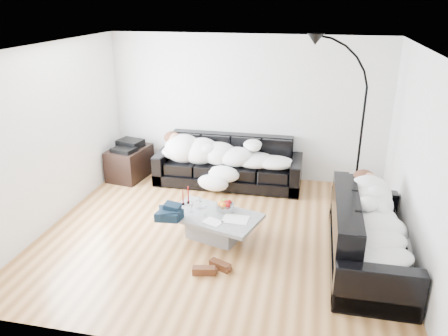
% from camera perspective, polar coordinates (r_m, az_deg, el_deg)
% --- Properties ---
extents(ground, '(5.00, 5.00, 0.00)m').
position_cam_1_polar(ground, '(6.37, -0.57, -8.53)').
color(ground, '#955C2C').
rests_on(ground, ground).
extents(wall_back, '(5.00, 0.02, 2.60)m').
position_cam_1_polar(wall_back, '(7.95, 2.96, 7.76)').
color(wall_back, silver).
rests_on(wall_back, ground).
extents(wall_left, '(0.02, 4.50, 2.60)m').
position_cam_1_polar(wall_left, '(6.80, -21.68, 3.84)').
color(wall_left, silver).
rests_on(wall_left, ground).
extents(wall_right, '(0.02, 4.50, 2.60)m').
position_cam_1_polar(wall_right, '(5.85, 24.05, 0.71)').
color(wall_right, silver).
rests_on(wall_right, ground).
extents(ceiling, '(5.00, 5.00, 0.00)m').
position_cam_1_polar(ceiling, '(5.54, -0.67, 15.41)').
color(ceiling, white).
rests_on(ceiling, ground).
extents(sofa_back, '(2.59, 0.90, 0.85)m').
position_cam_1_polar(sofa_back, '(7.81, 0.56, 0.80)').
color(sofa_back, black).
rests_on(sofa_back, ground).
extents(sofa_right, '(0.93, 2.17, 0.88)m').
position_cam_1_polar(sofa_right, '(5.81, 18.60, -8.01)').
color(sofa_right, black).
rests_on(sofa_right, ground).
extents(sleeper_back, '(2.19, 0.76, 0.44)m').
position_cam_1_polar(sleeper_back, '(7.69, 0.50, 2.17)').
color(sleeper_back, white).
rests_on(sleeper_back, sofa_back).
extents(sleeper_right, '(0.78, 1.86, 0.45)m').
position_cam_1_polar(sleeper_right, '(5.71, 18.85, -6.18)').
color(sleeper_right, white).
rests_on(sleeper_right, sofa_right).
extents(teal_cushion, '(0.42, 0.38, 0.20)m').
position_cam_1_polar(teal_cushion, '(6.28, 17.79, -2.75)').
color(teal_cushion, '#0B4D4A').
rests_on(teal_cushion, sofa_right).
extents(coffee_table, '(1.42, 1.07, 0.37)m').
position_cam_1_polar(coffee_table, '(6.18, -1.38, -7.61)').
color(coffee_table, '#939699').
rests_on(coffee_table, ground).
extents(fruit_bowl, '(0.27, 0.27, 0.16)m').
position_cam_1_polar(fruit_bowl, '(6.17, 0.18, -4.87)').
color(fruit_bowl, white).
rests_on(fruit_bowl, coffee_table).
extents(wine_glass_a, '(0.08, 0.08, 0.18)m').
position_cam_1_polar(wine_glass_a, '(6.21, -3.24, -4.59)').
color(wine_glass_a, white).
rests_on(wine_glass_a, coffee_table).
extents(wine_glass_b, '(0.08, 0.08, 0.16)m').
position_cam_1_polar(wine_glass_b, '(6.13, -4.26, -5.10)').
color(wine_glass_b, white).
rests_on(wine_glass_b, coffee_table).
extents(wine_glass_c, '(0.08, 0.08, 0.16)m').
position_cam_1_polar(wine_glass_c, '(6.04, -2.47, -5.51)').
color(wine_glass_c, white).
rests_on(wine_glass_c, coffee_table).
extents(candle_left, '(0.04, 0.04, 0.22)m').
position_cam_1_polar(candle_left, '(6.34, -5.38, -3.87)').
color(candle_left, maroon).
rests_on(candle_left, coffee_table).
extents(candle_right, '(0.06, 0.06, 0.26)m').
position_cam_1_polar(candle_right, '(6.37, -4.69, -3.55)').
color(candle_right, maroon).
rests_on(candle_right, coffee_table).
extents(newspaper_a, '(0.35, 0.27, 0.01)m').
position_cam_1_polar(newspaper_a, '(5.96, 1.51, -6.68)').
color(newspaper_a, silver).
rests_on(newspaper_a, coffee_table).
extents(newspaper_b, '(0.31, 0.27, 0.01)m').
position_cam_1_polar(newspaper_b, '(5.89, -1.48, -7.02)').
color(newspaper_b, silver).
rests_on(newspaper_b, coffee_table).
extents(navy_jacket, '(0.37, 0.31, 0.18)m').
position_cam_1_polar(navy_jacket, '(5.94, -6.91, -5.19)').
color(navy_jacket, black).
rests_on(navy_jacket, coffee_table).
extents(shoes, '(0.48, 0.35, 0.11)m').
position_cam_1_polar(shoes, '(5.55, -1.65, -12.90)').
color(shoes, '#472311').
rests_on(shoes, ground).
extents(av_cabinet, '(0.70, 0.92, 0.58)m').
position_cam_1_polar(av_cabinet, '(8.34, -12.22, 0.67)').
color(av_cabinet, black).
rests_on(av_cabinet, ground).
extents(stereo, '(0.51, 0.44, 0.13)m').
position_cam_1_polar(stereo, '(8.22, -12.41, 2.97)').
color(stereo, black).
rests_on(stereo, av_cabinet).
extents(floor_lamp, '(0.89, 0.42, 2.36)m').
position_cam_1_polar(floor_lamp, '(7.15, 17.48, 4.19)').
color(floor_lamp, black).
rests_on(floor_lamp, ground).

